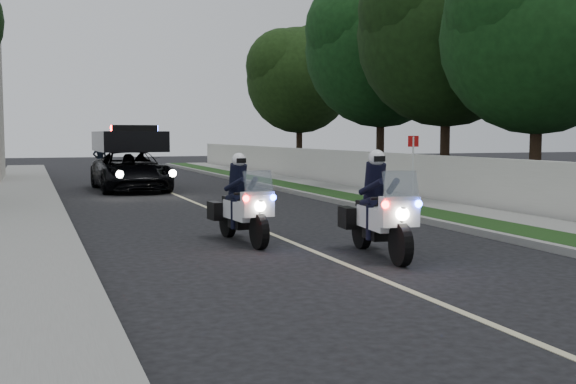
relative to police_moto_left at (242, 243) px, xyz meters
name	(u,v)px	position (x,y,z in m)	size (l,w,h in m)	color
ground	(401,287)	(0.93, -4.70, 0.00)	(120.00, 120.00, 0.00)	black
curb_right	(355,205)	(5.03, 5.30, 0.07)	(0.20, 60.00, 0.15)	gray
grass_verge	(376,204)	(5.73, 5.30, 0.08)	(1.20, 60.00, 0.16)	#193814
sidewalk_right	(414,203)	(7.03, 5.30, 0.08)	(1.40, 60.00, 0.16)	gray
property_wall	(443,180)	(8.03, 5.30, 0.75)	(0.22, 60.00, 1.50)	beige
curb_left	(63,216)	(-3.17, 5.30, 0.07)	(0.20, 60.00, 0.15)	gray
sidewalk_left	(17,218)	(-4.27, 5.30, 0.08)	(2.00, 60.00, 0.16)	gray
lane_marking	(220,213)	(0.93, 5.30, 0.00)	(0.12, 50.00, 0.01)	#BFB78C
police_moto_left	(242,243)	(0.00, 0.00, 0.00)	(0.74, 2.11, 1.79)	silver
police_moto_right	(379,256)	(1.82, -2.35, 0.00)	(0.78, 2.22, 1.89)	silver
police_suv	(131,191)	(-0.31, 13.89, 0.00)	(2.54, 5.49, 2.67)	black
bicycle	(101,185)	(-1.11, 17.36, 0.00)	(0.64, 1.82, 0.95)	black
cyclist	(101,185)	(-1.11, 17.36, 0.00)	(0.61, 0.41, 1.69)	black
sign_post	(412,205)	(6.93, 5.22, 0.00)	(0.34, 0.34, 2.18)	#A3250B
tree_right_b	(534,204)	(10.68, 4.29, 0.00)	(5.96, 5.96, 9.93)	#143C14
tree_right_c	(444,191)	(10.79, 9.47, 0.00)	(6.75, 6.75, 11.26)	black
tree_right_d	(380,182)	(11.01, 15.06, 0.00)	(6.83, 6.83, 11.39)	#143D15
tree_right_e	(299,171)	(10.98, 25.14, 0.00)	(6.16, 6.16, 10.27)	#1A3611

